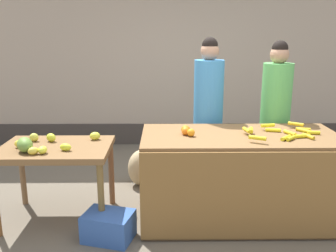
# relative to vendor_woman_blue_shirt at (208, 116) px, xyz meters

# --- Properties ---
(ground_plane) EXTENTS (24.00, 24.00, 0.00)m
(ground_plane) POSITION_rel_vendor_woman_blue_shirt_xyz_m (-0.14, -0.69, -0.92)
(ground_plane) COLOR #665B4C
(market_wall_back) EXTENTS (9.81, 0.23, 3.43)m
(market_wall_back) POSITION_rel_vendor_woman_blue_shirt_xyz_m (-0.14, 2.02, 0.76)
(market_wall_back) COLOR tan
(market_wall_back) RESTS_ON ground
(fruit_stall_counter) EXTENTS (1.95, 0.92, 0.90)m
(fruit_stall_counter) POSITION_rel_vendor_woman_blue_shirt_xyz_m (0.24, -0.71, -0.47)
(fruit_stall_counter) COLOR brown
(fruit_stall_counter) RESTS_ON ground
(side_table_wooden) EXTENTS (1.08, 0.78, 0.78)m
(side_table_wooden) POSITION_rel_vendor_woman_blue_shirt_xyz_m (-1.59, -0.69, -0.24)
(side_table_wooden) COLOR brown
(side_table_wooden) RESTS_ON ground
(banana_bunch_pile) EXTENTS (0.77, 0.62, 0.07)m
(banana_bunch_pile) POSITION_rel_vendor_woman_blue_shirt_xyz_m (0.65, -0.71, 0.00)
(banana_bunch_pile) COLOR gold
(banana_bunch_pile) RESTS_ON fruit_stall_counter
(orange_pile) EXTENTS (0.13, 0.17, 0.09)m
(orange_pile) POSITION_rel_vendor_woman_blue_shirt_xyz_m (-0.29, -0.71, 0.02)
(orange_pile) COLOR orange
(orange_pile) RESTS_ON fruit_stall_counter
(mango_papaya_pile) EXTENTS (0.81, 0.59, 0.14)m
(mango_papaya_pile) POSITION_rel_vendor_woman_blue_shirt_xyz_m (-1.73, -0.78, -0.08)
(mango_papaya_pile) COLOR yellow
(mango_papaya_pile) RESTS_ON side_table_wooden
(vendor_woman_blue_shirt) EXTENTS (0.34, 0.34, 1.83)m
(vendor_woman_blue_shirt) POSITION_rel_vendor_woman_blue_shirt_xyz_m (0.00, 0.00, 0.00)
(vendor_woman_blue_shirt) COLOR #33333D
(vendor_woman_blue_shirt) RESTS_ON ground
(vendor_woman_green_shirt) EXTENTS (0.34, 0.34, 1.79)m
(vendor_woman_green_shirt) POSITION_rel_vendor_woman_blue_shirt_xyz_m (0.78, -0.03, -0.02)
(vendor_woman_green_shirt) COLOR #33333D
(vendor_woman_green_shirt) RESTS_ON ground
(produce_crate) EXTENTS (0.51, 0.43, 0.26)m
(produce_crate) POSITION_rel_vendor_woman_blue_shirt_xyz_m (-1.03, -1.10, -0.79)
(produce_crate) COLOR #3359A5
(produce_crate) RESTS_ON ground
(produce_sack) EXTENTS (0.47, 0.47, 0.45)m
(produce_sack) POSITION_rel_vendor_woman_blue_shirt_xyz_m (-0.80, 0.17, -0.69)
(produce_sack) COLOR tan
(produce_sack) RESTS_ON ground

